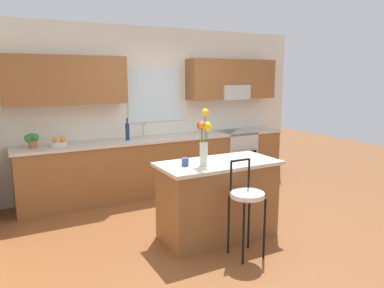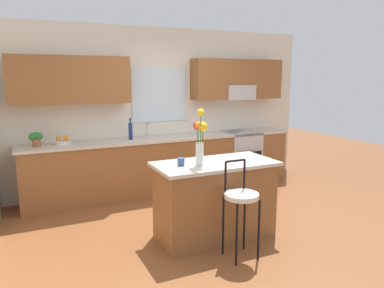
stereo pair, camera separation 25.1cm
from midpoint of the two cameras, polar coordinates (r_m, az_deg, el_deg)
name	(u,v)px [view 1 (the left image)]	position (r m, az deg, el deg)	size (l,w,h in m)	color
ground_plane	(216,227)	(4.81, 2.31, -12.81)	(14.00, 14.00, 0.00)	brown
back_wall_assembly	(157,100)	(6.23, -6.70, 6.82)	(5.60, 0.50, 2.70)	silver
counter_run	(163,164)	(6.12, -5.78, -3.14)	(4.56, 0.64, 0.92)	brown
sink_faucet	(144,129)	(6.05, -8.73, 2.37)	(0.02, 0.13, 0.23)	#B7BABC
oven_range	(235,156)	(6.76, 5.63, -1.87)	(0.60, 0.64, 0.92)	#B7BABC
kitchen_island	(218,199)	(4.41, 2.41, -8.58)	(1.43, 0.70, 0.92)	brown
bar_stool_near	(247,199)	(3.91, 6.68, -8.56)	(0.36, 0.36, 1.04)	black
flower_vase	(204,136)	(4.05, 0.10, 1.28)	(0.15, 0.17, 0.64)	silver
mug_ceramic	(185,162)	(4.08, -2.84, -2.82)	(0.08, 0.08, 0.09)	#33518C
fruit_bowl_oranges	(59,143)	(5.62, -21.25, 0.15)	(0.24, 0.24, 0.13)	silver
bottle_olive_oil	(127,131)	(5.81, -11.27, 1.97)	(0.06, 0.06, 0.34)	navy
potted_plant_small	(32,139)	(5.58, -24.91, 0.65)	(0.19, 0.13, 0.21)	#9E5B3D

